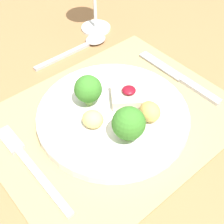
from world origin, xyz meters
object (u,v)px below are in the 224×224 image
spoon (88,43)px  dinner_plate (113,114)px  knife (183,80)px  fork (27,161)px

spoon → dinner_plate: bearing=-116.3°
knife → spoon: bearing=105.5°
dinner_plate → knife: size_ratio=1.32×
dinner_plate → fork: dinner_plate is taller
fork → spoon: spoon is taller
dinner_plate → knife: dinner_plate is taller
fork → spoon: 0.34m
dinner_plate → knife: bearing=-3.6°
dinner_plate → fork: bearing=173.3°
spoon → knife: bearing=-72.7°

